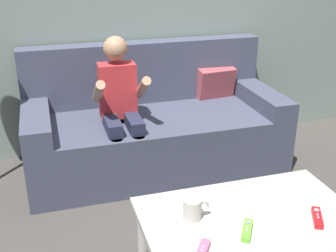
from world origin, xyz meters
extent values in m
plane|color=#4C4742|center=(0.00, 0.00, 0.00)|extent=(8.25, 8.25, 0.00)
cube|color=#474C60|center=(-0.22, 0.98, 0.20)|extent=(1.79, 0.80, 0.40)
cube|color=#474C60|center=(-0.22, 1.30, 0.63)|extent=(1.79, 0.16, 0.45)
cube|color=#474C60|center=(-1.03, 0.98, 0.47)|extent=(0.18, 0.80, 0.12)
cube|color=#474C60|center=(0.59, 0.98, 0.47)|extent=(0.18, 0.80, 0.12)
cube|color=#B24C51|center=(0.33, 1.22, 0.52)|extent=(0.31, 0.19, 0.25)
cylinder|color=#282D47|center=(-0.56, 0.64, 0.20)|extent=(0.08, 0.08, 0.40)
cylinder|color=#282D47|center=(-0.42, 0.64, 0.20)|extent=(0.08, 0.08, 0.40)
cube|color=#282D47|center=(-0.56, 0.79, 0.44)|extent=(0.09, 0.30, 0.09)
cube|color=#282D47|center=(-0.42, 0.79, 0.44)|extent=(0.09, 0.30, 0.09)
cube|color=red|center=(-0.49, 0.94, 0.62)|extent=(0.24, 0.14, 0.36)
cylinder|color=tan|center=(-0.63, 0.81, 0.67)|extent=(0.06, 0.26, 0.21)
cylinder|color=tan|center=(-0.35, 0.81, 0.67)|extent=(0.06, 0.26, 0.21)
sphere|color=tan|center=(-0.49, 0.94, 0.90)|extent=(0.16, 0.16, 0.16)
cube|color=beige|center=(-0.14, -0.34, 0.39)|extent=(0.95, 0.61, 0.04)
cylinder|color=beige|center=(-0.57, -0.09, 0.19)|extent=(0.06, 0.06, 0.38)
cylinder|color=beige|center=(0.28, -0.09, 0.19)|extent=(0.06, 0.06, 0.38)
cube|color=red|center=(0.12, -0.45, 0.42)|extent=(0.10, 0.14, 0.02)
cylinder|color=#99999E|center=(0.14, -0.41, 0.44)|extent=(0.02, 0.02, 0.00)
cylinder|color=silver|center=(0.12, -0.44, 0.44)|extent=(0.01, 0.01, 0.00)
cylinder|color=silver|center=(0.11, -0.46, 0.44)|extent=(0.01, 0.01, 0.00)
cube|color=#72C638|center=(-0.21, -0.44, 0.42)|extent=(0.11, 0.14, 0.02)
cylinder|color=#99999E|center=(-0.19, -0.41, 0.44)|extent=(0.02, 0.02, 0.00)
cylinder|color=silver|center=(-0.21, -0.44, 0.44)|extent=(0.01, 0.01, 0.00)
cylinder|color=silver|center=(-0.22, -0.45, 0.44)|extent=(0.01, 0.01, 0.00)
cube|color=pink|center=(-0.44, -0.51, 0.42)|extent=(0.11, 0.14, 0.02)
cylinder|color=silver|center=(-0.44, -0.52, 0.44)|extent=(0.01, 0.01, 0.00)
cylinder|color=silver|center=(-0.43, -0.50, 0.44)|extent=(0.01, 0.01, 0.00)
cylinder|color=silver|center=(-0.39, -0.28, 0.46)|extent=(0.08, 0.08, 0.09)
torus|color=silver|center=(-0.34, -0.28, 0.46)|extent=(0.06, 0.01, 0.06)
camera|label=1|loc=(-0.94, -1.74, 1.51)|focal=45.74mm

